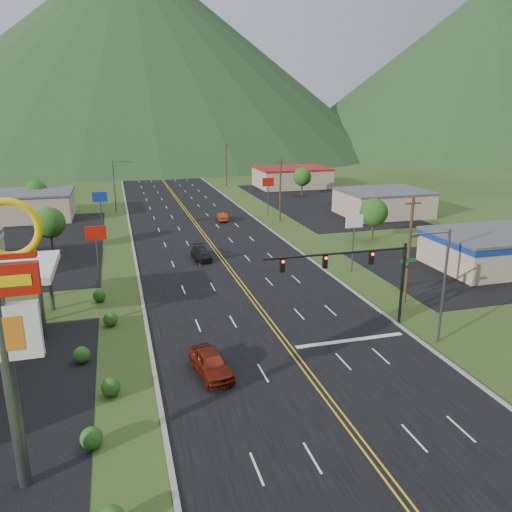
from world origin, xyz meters
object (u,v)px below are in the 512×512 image
object	(u,v)px
car_red_near	(211,363)
car_dark_mid	(201,254)
streetlight_west	(116,183)
car_red_far	(222,217)
traffic_signal	(359,267)
streetlight_east	(441,279)

from	to	relation	value
car_red_near	car_dark_mid	distance (m)	27.51
streetlight_west	car_red_far	bearing A→B (deg)	-37.21
traffic_signal	car_red_near	xyz separation A→B (m)	(-12.92, -4.16, -4.49)
streetlight_east	car_red_far	size ratio (longest dim) A/B	2.25
streetlight_east	streetlight_west	size ratio (longest dim) A/B	1.00
streetlight_west	car_red_near	world-z (taller)	streetlight_west
streetlight_east	car_red_near	distance (m)	18.14
car_red_near	car_dark_mid	bearing A→B (deg)	72.55
car_dark_mid	traffic_signal	bearing A→B (deg)	-70.43
car_dark_mid	car_red_far	distance (m)	21.78
traffic_signal	car_red_far	world-z (taller)	traffic_signal
streetlight_west	car_red_far	world-z (taller)	streetlight_west
streetlight_east	streetlight_west	xyz separation A→B (m)	(-22.86, 60.00, 0.00)
car_red_far	streetlight_east	bearing A→B (deg)	102.27
car_red_far	streetlight_west	bearing A→B (deg)	-32.88
traffic_signal	car_red_far	distance (m)	43.98
car_red_near	car_red_far	bearing A→B (deg)	67.97
traffic_signal	car_red_near	distance (m)	14.30
traffic_signal	car_dark_mid	xyz separation A→B (m)	(-8.93, 23.06, -4.63)
streetlight_east	car_dark_mid	xyz separation A→B (m)	(-13.63, 27.06, -4.48)
car_red_far	traffic_signal	bearing A→B (deg)	96.89
traffic_signal	car_dark_mid	bearing A→B (deg)	111.17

